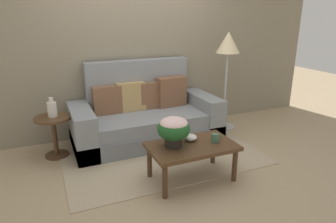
{
  "coord_description": "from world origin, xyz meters",
  "views": [
    {
      "loc": [
        -1.35,
        -3.26,
        1.78
      ],
      "look_at": [
        0.05,
        -0.03,
        0.63
      ],
      "focal_mm": 32.08,
      "sensor_mm": 36.0,
      "label": 1
    }
  ],
  "objects": [
    {
      "name": "area_rug",
      "position": [
        0.0,
        0.15,
        0.01
      ],
      "size": [
        2.49,
        1.8,
        0.01
      ],
      "primitive_type": "cube",
      "color": "tan",
      "rests_on": "ground"
    },
    {
      "name": "coffee_table",
      "position": [
        0.08,
        -0.62,
        0.36
      ],
      "size": [
        0.95,
        0.56,
        0.42
      ],
      "color": "#442D1B",
      "rests_on": "ground"
    },
    {
      "name": "wall_back",
      "position": [
        0.0,
        1.13,
        1.44
      ],
      "size": [
        6.4,
        0.12,
        2.88
      ],
      "primitive_type": "cube",
      "color": "gray",
      "rests_on": "ground"
    },
    {
      "name": "potted_plant",
      "position": [
        -0.11,
        -0.56,
        0.62
      ],
      "size": [
        0.35,
        0.35,
        0.32
      ],
      "color": "black",
      "rests_on": "coffee_table"
    },
    {
      "name": "floor_lamp",
      "position": [
        1.31,
        0.6,
        1.24
      ],
      "size": [
        0.36,
        0.36,
        1.53
      ],
      "color": "#B2B2B7",
      "rests_on": "ground"
    },
    {
      "name": "table_vase",
      "position": [
        -1.26,
        0.6,
        0.64
      ],
      "size": [
        0.11,
        0.11,
        0.25
      ],
      "color": "silver",
      "rests_on": "side_table"
    },
    {
      "name": "ground_plane",
      "position": [
        0.0,
        0.0,
        0.0
      ],
      "size": [
        14.0,
        14.0,
        0.0
      ],
      "primitive_type": "plane",
      "color": "tan"
    },
    {
      "name": "coffee_mug",
      "position": [
        0.35,
        -0.66,
        0.47
      ],
      "size": [
        0.12,
        0.08,
        0.1
      ],
      "color": "#3D664C",
      "rests_on": "coffee_table"
    },
    {
      "name": "side_table",
      "position": [
        -1.27,
        0.58,
        0.37
      ],
      "size": [
        0.46,
        0.46,
        0.54
      ],
      "color": "#4C331E",
      "rests_on": "ground"
    },
    {
      "name": "snack_bowl",
      "position": [
        0.12,
        -0.51,
        0.46
      ],
      "size": [
        0.15,
        0.15,
        0.07
      ],
      "color": "silver",
      "rests_on": "coffee_table"
    },
    {
      "name": "couch",
      "position": [
        -0.01,
        0.64,
        0.34
      ],
      "size": [
        2.08,
        0.92,
        1.14
      ],
      "color": "slate",
      "rests_on": "ground"
    }
  ]
}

